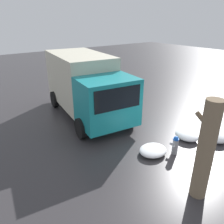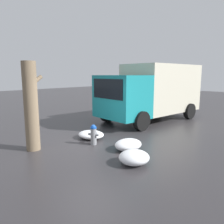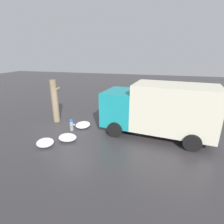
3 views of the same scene
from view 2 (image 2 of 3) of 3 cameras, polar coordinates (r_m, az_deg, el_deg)
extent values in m
plane|color=#333033|center=(8.14, -4.80, -8.44)|extent=(60.00, 60.00, 0.00)
cylinder|color=gray|center=(8.06, -4.83, -6.40)|extent=(0.22, 0.22, 0.61)
cylinder|color=blue|center=(7.97, -4.87, -4.12)|extent=(0.23, 0.23, 0.05)
sphere|color=blue|center=(7.96, -4.87, -3.93)|extent=(0.18, 0.18, 0.18)
cylinder|color=gray|center=(8.17, -4.29, -5.63)|extent=(0.13, 0.14, 0.11)
cylinder|color=gray|center=(8.11, -5.81, -5.76)|extent=(0.11, 0.12, 0.09)
cylinder|color=gray|center=(7.96, -3.85, -6.04)|extent=(0.11, 0.12, 0.09)
cylinder|color=#7F6B51|center=(7.72, -20.39, 1.30)|extent=(0.46, 0.46, 2.97)
cylinder|color=#7F6B51|center=(7.75, -19.39, 7.58)|extent=(0.53, 0.13, 0.42)
cube|color=teal|center=(10.68, 2.64, 4.04)|extent=(2.15, 2.66, 2.06)
cube|color=black|center=(10.03, -1.22, 6.04)|extent=(0.31, 2.03, 0.91)
cube|color=beige|center=(13.01, 12.79, 6.11)|extent=(4.73, 3.02, 2.64)
cylinder|color=black|center=(10.07, 7.75, -2.32)|extent=(0.93, 0.40, 0.90)
cylinder|color=black|center=(11.79, -1.15, -0.47)|extent=(0.93, 0.40, 0.90)
cylinder|color=black|center=(13.42, 19.59, 0.22)|extent=(0.93, 0.40, 0.90)
cylinder|color=black|center=(14.75, 11.37, 1.41)|extent=(0.93, 0.40, 0.90)
ellipsoid|color=white|center=(7.55, 4.27, -8.48)|extent=(1.02, 0.83, 0.36)
ellipsoid|color=white|center=(6.42, 5.79, -11.68)|extent=(0.91, 0.87, 0.39)
ellipsoid|color=white|center=(8.89, -5.52, -5.90)|extent=(0.94, 1.11, 0.30)
camera|label=1|loc=(12.01, -44.90, 17.85)|focal=35.00mm
camera|label=3|loc=(11.18, 62.82, 16.08)|focal=28.00mm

